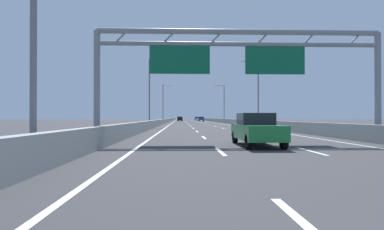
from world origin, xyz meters
TOP-DOWN VIEW (x-y plane):
  - ground_plane at (0.00, 100.00)m, footprint 260.00×260.00m
  - lane_dash_left_0 at (-1.80, 3.50)m, footprint 0.16×3.00m
  - lane_dash_left_1 at (-1.80, 12.50)m, footprint 0.16×3.00m
  - lane_dash_left_2 at (-1.80, 21.50)m, footprint 0.16×3.00m
  - lane_dash_left_3 at (-1.80, 30.50)m, footprint 0.16×3.00m
  - lane_dash_left_4 at (-1.80, 39.50)m, footprint 0.16×3.00m
  - lane_dash_left_5 at (-1.80, 48.50)m, footprint 0.16×3.00m
  - lane_dash_left_6 at (-1.80, 57.50)m, footprint 0.16×3.00m
  - lane_dash_left_7 at (-1.80, 66.50)m, footprint 0.16×3.00m
  - lane_dash_left_8 at (-1.80, 75.50)m, footprint 0.16×3.00m
  - lane_dash_left_9 at (-1.80, 84.50)m, footprint 0.16×3.00m
  - lane_dash_left_10 at (-1.80, 93.50)m, footprint 0.16×3.00m
  - lane_dash_left_11 at (-1.80, 102.50)m, footprint 0.16×3.00m
  - lane_dash_left_12 at (-1.80, 111.50)m, footprint 0.16×3.00m
  - lane_dash_left_13 at (-1.80, 120.50)m, footprint 0.16×3.00m
  - lane_dash_left_14 at (-1.80, 129.50)m, footprint 0.16×3.00m
  - lane_dash_left_15 at (-1.80, 138.50)m, footprint 0.16×3.00m
  - lane_dash_left_16 at (-1.80, 147.50)m, footprint 0.16×3.00m
  - lane_dash_left_17 at (-1.80, 156.50)m, footprint 0.16×3.00m
  - lane_dash_right_1 at (1.80, 12.50)m, footprint 0.16×3.00m
  - lane_dash_right_2 at (1.80, 21.50)m, footprint 0.16×3.00m
  - lane_dash_right_3 at (1.80, 30.50)m, footprint 0.16×3.00m
  - lane_dash_right_4 at (1.80, 39.50)m, footprint 0.16×3.00m
  - lane_dash_right_5 at (1.80, 48.50)m, footprint 0.16×3.00m
  - lane_dash_right_6 at (1.80, 57.50)m, footprint 0.16×3.00m
  - lane_dash_right_7 at (1.80, 66.50)m, footprint 0.16×3.00m
  - lane_dash_right_8 at (1.80, 75.50)m, footprint 0.16×3.00m
  - lane_dash_right_9 at (1.80, 84.50)m, footprint 0.16×3.00m
  - lane_dash_right_10 at (1.80, 93.50)m, footprint 0.16×3.00m
  - lane_dash_right_11 at (1.80, 102.50)m, footprint 0.16×3.00m
  - lane_dash_right_12 at (1.80, 111.50)m, footprint 0.16×3.00m
  - lane_dash_right_13 at (1.80, 120.50)m, footprint 0.16×3.00m
  - lane_dash_right_14 at (1.80, 129.50)m, footprint 0.16×3.00m
  - lane_dash_right_15 at (1.80, 138.50)m, footprint 0.16×3.00m
  - lane_dash_right_16 at (1.80, 147.50)m, footprint 0.16×3.00m
  - lane_dash_right_17 at (1.80, 156.50)m, footprint 0.16×3.00m
  - edge_line_left at (-5.25, 88.00)m, footprint 0.16×176.00m
  - edge_line_right at (5.25, 88.00)m, footprint 0.16×176.00m
  - barrier_left at (-6.90, 110.00)m, footprint 0.45×220.00m
  - barrier_right at (6.90, 110.00)m, footprint 0.45×220.00m
  - sign_gantry at (-0.16, 18.26)m, footprint 16.40×0.36m
  - streetlamp_left_mid at (-7.47, 46.12)m, footprint 2.58×0.28m
  - streetlamp_right_mid at (7.47, 46.12)m, footprint 2.58×0.28m
  - streetlamp_left_far at (-7.47, 82.71)m, footprint 2.58×0.28m
  - streetlamp_right_far at (7.47, 82.71)m, footprint 2.58×0.28m
  - silver_car at (3.41, 135.99)m, footprint 1.74×4.52m
  - blue_car at (3.70, 110.91)m, footprint 1.76×4.45m
  - yellow_car at (-3.68, 120.68)m, footprint 1.75×4.18m
  - orange_car at (-3.48, 134.47)m, footprint 1.85×4.55m
  - green_car at (0.24, 15.12)m, footprint 1.71×4.54m
  - black_car at (-3.48, 113.38)m, footprint 1.82×4.60m

SIDE VIEW (x-z plane):
  - ground_plane at x=0.00m, z-range 0.00..0.00m
  - lane_dash_left_0 at x=-1.80m, z-range 0.00..0.01m
  - lane_dash_left_1 at x=-1.80m, z-range 0.00..0.01m
  - lane_dash_left_2 at x=-1.80m, z-range 0.00..0.01m
  - lane_dash_left_3 at x=-1.80m, z-range 0.00..0.01m
  - lane_dash_left_4 at x=-1.80m, z-range 0.00..0.01m
  - lane_dash_left_5 at x=-1.80m, z-range 0.00..0.01m
  - lane_dash_left_6 at x=-1.80m, z-range 0.00..0.01m
  - lane_dash_left_7 at x=-1.80m, z-range 0.00..0.01m
  - lane_dash_left_8 at x=-1.80m, z-range 0.00..0.01m
  - lane_dash_left_9 at x=-1.80m, z-range 0.00..0.01m
  - lane_dash_left_10 at x=-1.80m, z-range 0.00..0.01m
  - lane_dash_left_11 at x=-1.80m, z-range 0.00..0.01m
  - lane_dash_left_12 at x=-1.80m, z-range 0.00..0.01m
  - lane_dash_left_13 at x=-1.80m, z-range 0.00..0.01m
  - lane_dash_left_14 at x=-1.80m, z-range 0.00..0.01m
  - lane_dash_left_15 at x=-1.80m, z-range 0.00..0.01m
  - lane_dash_left_16 at x=-1.80m, z-range 0.00..0.01m
  - lane_dash_left_17 at x=-1.80m, z-range 0.00..0.01m
  - lane_dash_right_1 at x=1.80m, z-range 0.00..0.01m
  - lane_dash_right_2 at x=1.80m, z-range 0.00..0.01m
  - lane_dash_right_3 at x=1.80m, z-range 0.00..0.01m
  - lane_dash_right_4 at x=1.80m, z-range 0.00..0.01m
  - lane_dash_right_5 at x=1.80m, z-range 0.00..0.01m
  - lane_dash_right_6 at x=1.80m, z-range 0.00..0.01m
  - lane_dash_right_7 at x=1.80m, z-range 0.00..0.01m
  - lane_dash_right_8 at x=1.80m, z-range 0.00..0.01m
  - lane_dash_right_9 at x=1.80m, z-range 0.00..0.01m
  - lane_dash_right_10 at x=1.80m, z-range 0.00..0.01m
  - lane_dash_right_11 at x=1.80m, z-range 0.00..0.01m
  - lane_dash_right_12 at x=1.80m, z-range 0.00..0.01m
  - lane_dash_right_13 at x=1.80m, z-range 0.00..0.01m
  - lane_dash_right_14 at x=1.80m, z-range 0.00..0.01m
  - lane_dash_right_15 at x=1.80m, z-range 0.00..0.01m
  - lane_dash_right_16 at x=1.80m, z-range 0.00..0.01m
  - lane_dash_right_17 at x=1.80m, z-range 0.00..0.01m
  - edge_line_left at x=-5.25m, z-range 0.00..0.01m
  - edge_line_right at x=5.25m, z-range 0.00..0.01m
  - barrier_left at x=-6.90m, z-range 0.00..0.95m
  - barrier_right at x=6.90m, z-range 0.00..0.95m
  - black_car at x=-3.48m, z-range 0.02..1.50m
  - silver_car at x=3.41m, z-range 0.02..1.52m
  - blue_car at x=3.70m, z-range 0.02..1.52m
  - green_car at x=0.24m, z-range 0.00..1.55m
  - orange_car at x=-3.48m, z-range 0.02..1.56m
  - yellow_car at x=-3.68m, z-range 0.01..1.59m
  - sign_gantry at x=-0.16m, z-range 1.64..8.00m
  - streetlamp_left_mid at x=-7.47m, z-range 0.65..10.15m
  - streetlamp_right_mid at x=7.47m, z-range 0.65..10.15m
  - streetlamp_left_far at x=-7.47m, z-range 0.65..10.15m
  - streetlamp_right_far at x=7.47m, z-range 0.65..10.15m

